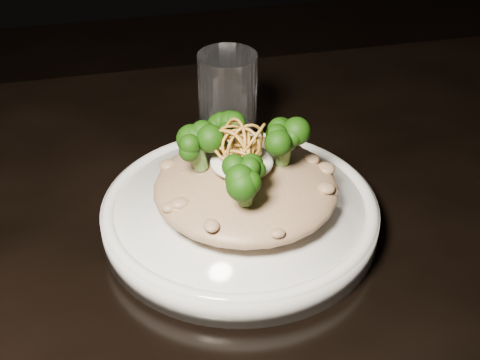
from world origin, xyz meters
name	(u,v)px	position (x,y,z in m)	size (l,w,h in m)	color
table	(228,318)	(0.00, 0.00, 0.67)	(1.10, 0.80, 0.75)	black
plate	(240,215)	(0.02, 0.04, 0.76)	(0.26, 0.26, 0.03)	silver
risotto	(246,187)	(0.03, 0.04, 0.80)	(0.17, 0.17, 0.04)	brown
broccoli	(239,154)	(0.02, 0.03, 0.84)	(0.12, 0.12, 0.04)	black
cheese	(242,162)	(0.02, 0.04, 0.82)	(0.06, 0.06, 0.02)	white
shallots	(244,141)	(0.02, 0.04, 0.85)	(0.05, 0.05, 0.03)	#92621F
drinking_glass	(228,102)	(0.04, 0.18, 0.81)	(0.06, 0.06, 0.11)	silver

